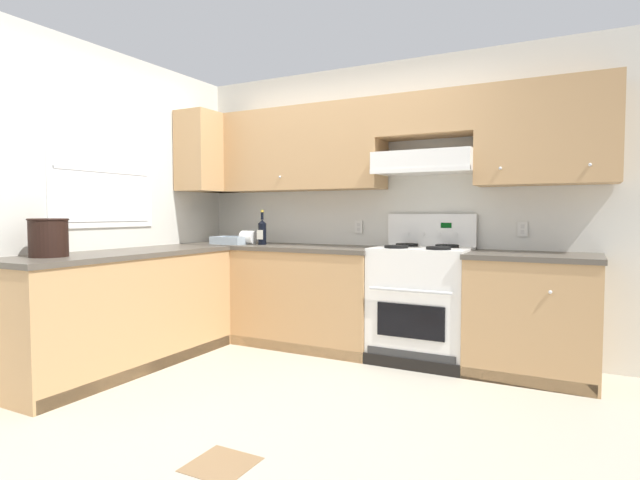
{
  "coord_description": "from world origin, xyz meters",
  "views": [
    {
      "loc": [
        1.92,
        -2.75,
        1.21
      ],
      "look_at": [
        0.12,
        0.7,
        1.0
      ],
      "focal_mm": 28.34,
      "sensor_mm": 36.0,
      "label": 1
    }
  ],
  "objects_px": {
    "bucket": "(48,237)",
    "paper_towel_roll": "(248,237)",
    "stove": "(421,303)",
    "bowl": "(231,241)",
    "wine_bottle": "(262,231)"
  },
  "relations": [
    {
      "from": "wine_bottle",
      "to": "bowl",
      "type": "height_order",
      "value": "wine_bottle"
    },
    {
      "from": "wine_bottle",
      "to": "bowl",
      "type": "distance_m",
      "value": 0.34
    },
    {
      "from": "bowl",
      "to": "stove",
      "type": "bearing_deg",
      "value": 3.1
    },
    {
      "from": "bucket",
      "to": "paper_towel_roll",
      "type": "xyz_separation_m",
      "value": [
        0.38,
        1.78,
        -0.07
      ]
    },
    {
      "from": "stove",
      "to": "wine_bottle",
      "type": "xyz_separation_m",
      "value": [
        -1.53,
        -0.04,
        0.56
      ]
    },
    {
      "from": "bowl",
      "to": "bucket",
      "type": "bearing_deg",
      "value": -97.11
    },
    {
      "from": "bucket",
      "to": "stove",
      "type": "bearing_deg",
      "value": 41.43
    },
    {
      "from": "bucket",
      "to": "wine_bottle",
      "type": "bearing_deg",
      "value": 73.27
    },
    {
      "from": "wine_bottle",
      "to": "bowl",
      "type": "relative_size",
      "value": 0.98
    },
    {
      "from": "bowl",
      "to": "bucket",
      "type": "relative_size",
      "value": 1.28
    },
    {
      "from": "stove",
      "to": "paper_towel_roll",
      "type": "distance_m",
      "value": 1.76
    },
    {
      "from": "stove",
      "to": "wine_bottle",
      "type": "height_order",
      "value": "wine_bottle"
    },
    {
      "from": "wine_bottle",
      "to": "paper_towel_roll",
      "type": "bearing_deg",
      "value": -179.97
    },
    {
      "from": "wine_bottle",
      "to": "bucket",
      "type": "bearing_deg",
      "value": -106.73
    },
    {
      "from": "bucket",
      "to": "paper_towel_roll",
      "type": "height_order",
      "value": "bucket"
    }
  ]
}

